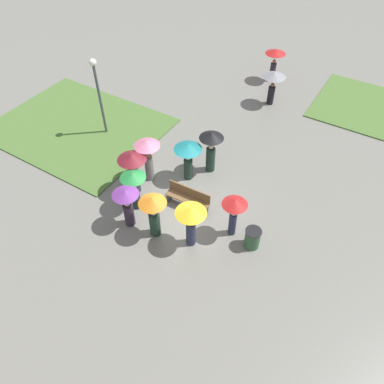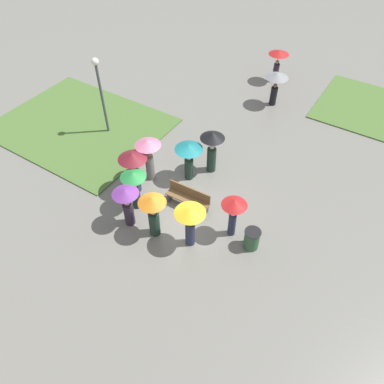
{
  "view_description": "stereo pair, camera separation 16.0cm",
  "coord_description": "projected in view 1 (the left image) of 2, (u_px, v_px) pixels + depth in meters",
  "views": [
    {
      "loc": [
        5.58,
        -8.18,
        11.01
      ],
      "look_at": [
        0.54,
        0.04,
        1.1
      ],
      "focal_mm": 35.0,
      "sensor_mm": 36.0,
      "label": 1
    },
    {
      "loc": [
        5.71,
        -8.1,
        11.01
      ],
      "look_at": [
        0.54,
        0.04,
        1.1
      ],
      "focal_mm": 35.0,
      "sensor_mm": 36.0,
      "label": 2
    }
  ],
  "objects": [
    {
      "name": "crowd_person_red",
      "position": [
        234.0,
        209.0,
        12.93
      ],
      "size": [
        0.91,
        0.91,
        1.79
      ],
      "rotation": [
        0.0,
        0.0,
        3.4
      ],
      "color": "#282D47",
      "rests_on": "ground_plane"
    },
    {
      "name": "crowd_person_yellow",
      "position": [
        191.0,
        218.0,
        12.58
      ],
      "size": [
        1.09,
        1.09,
        1.89
      ],
      "rotation": [
        0.0,
        0.0,
        0.82
      ],
      "color": "#282D47",
      "rests_on": "ground_plane"
    },
    {
      "name": "lawn_patch_far",
      "position": [
        384.0,
        112.0,
        19.35
      ],
      "size": [
        6.89,
        5.01,
        0.06
      ],
      "color": "#4C7033",
      "rests_on": "ground_plane"
    },
    {
      "name": "crowd_person_teal",
      "position": [
        188.0,
        154.0,
        15.02
      ],
      "size": [
        1.15,
        1.15,
        1.79
      ],
      "rotation": [
        0.0,
        0.0,
        2.83
      ],
      "color": "#1E3328",
      "rests_on": "ground_plane"
    },
    {
      "name": "crowd_person_orange",
      "position": [
        153.0,
        211.0,
        12.98
      ],
      "size": [
        0.99,
        0.99,
        1.89
      ],
      "rotation": [
        0.0,
        0.0,
        1.8
      ],
      "color": "#1E3328",
      "rests_on": "ground_plane"
    },
    {
      "name": "crowd_person_green",
      "position": [
        134.0,
        184.0,
        13.91
      ],
      "size": [
        0.98,
        0.98,
        1.78
      ],
      "rotation": [
        0.0,
        0.0,
        4.83
      ],
      "color": "#1E3328",
      "rests_on": "ground_plane"
    },
    {
      "name": "crowd_person_pink",
      "position": [
        148.0,
        152.0,
        14.9
      ],
      "size": [
        1.05,
        1.05,
        2.02
      ],
      "rotation": [
        0.0,
        0.0,
        2.21
      ],
      "color": "slate",
      "rests_on": "ground_plane"
    },
    {
      "name": "crowd_person_purple",
      "position": [
        127.0,
        203.0,
        13.38
      ],
      "size": [
        0.97,
        0.97,
        1.76
      ],
      "rotation": [
        0.0,
        0.0,
        6.16
      ],
      "color": "#2D2333",
      "rests_on": "ground_plane"
    },
    {
      "name": "ground_plane",
      "position": [
        180.0,
        207.0,
        14.79
      ],
      "size": [
        90.0,
        90.0,
        0.0
      ],
      "primitive_type": "plane",
      "color": "slate"
    },
    {
      "name": "crowd_person_maroon",
      "position": [
        133.0,
        165.0,
        14.44
      ],
      "size": [
        1.14,
        1.14,
        1.93
      ],
      "rotation": [
        0.0,
        0.0,
        0.46
      ],
      "color": "#282D47",
      "rests_on": "ground_plane"
    },
    {
      "name": "crowd_person_black",
      "position": [
        211.0,
        145.0,
        15.35
      ],
      "size": [
        1.02,
        1.02,
        1.99
      ],
      "rotation": [
        0.0,
        0.0,
        2.95
      ],
      "color": "#1E3328",
      "rests_on": "ground_plane"
    },
    {
      "name": "lawn_patch_near",
      "position": [
        78.0,
        127.0,
        18.44
      ],
      "size": [
        7.97,
        6.28,
        0.06
      ],
      "color": "#4C7033",
      "rests_on": "ground_plane"
    },
    {
      "name": "lone_walker_mid_plaza",
      "position": [
        275.0,
        58.0,
        20.72
      ],
      "size": [
        1.13,
        1.13,
        1.81
      ],
      "rotation": [
        0.0,
        0.0,
        2.85
      ],
      "color": "#2D2333",
      "rests_on": "ground_plane"
    },
    {
      "name": "trash_bin",
      "position": [
        252.0,
        238.0,
        13.19
      ],
      "size": [
        0.59,
        0.59,
        0.82
      ],
      "color": "#335638",
      "rests_on": "ground_plane"
    },
    {
      "name": "lone_walker_far_path",
      "position": [
        273.0,
        80.0,
        18.99
      ],
      "size": [
        1.19,
        1.19,
        1.8
      ],
      "rotation": [
        0.0,
        0.0,
        3.07
      ],
      "color": "black",
      "rests_on": "ground_plane"
    },
    {
      "name": "lamp_post",
      "position": [
        98.0,
        87.0,
        16.42
      ],
      "size": [
        0.32,
        0.32,
        3.76
      ],
      "color": "#474C51",
      "rests_on": "ground_plane"
    },
    {
      "name": "park_bench",
      "position": [
        188.0,
        197.0,
        14.5
      ],
      "size": [
        1.8,
        0.48,
        0.9
      ],
      "rotation": [
        0.0,
        0.0,
        0.04
      ],
      "color": "brown",
      "rests_on": "ground_plane"
    }
  ]
}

